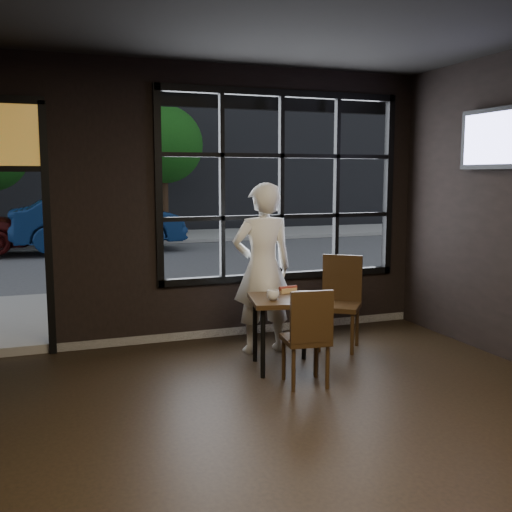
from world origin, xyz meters
name	(u,v)px	position (x,y,z in m)	size (l,w,h in m)	color
floor	(315,482)	(0.00, 0.00, -0.01)	(6.00, 7.00, 0.02)	black
window_frame	(281,186)	(1.20, 3.50, 1.80)	(3.06, 0.12, 2.28)	black
street_asphalt	(77,220)	(0.00, 24.00, -0.02)	(60.00, 41.00, 0.04)	#545456
building_across	(71,37)	(0.00, 23.00, 7.50)	(28.00, 12.00, 15.00)	#5B5956
cafe_table	(285,333)	(0.69, 2.15, 0.36)	(0.67, 0.67, 0.73)	black
chair_near	(305,336)	(0.68, 1.65, 0.46)	(0.40, 0.40, 0.92)	black
chair_window	(339,303)	(1.52, 2.57, 0.52)	(0.45, 0.45, 1.04)	black
man	(262,268)	(0.69, 2.78, 0.93)	(0.68, 0.44, 1.86)	silver
hotdog	(288,290)	(0.81, 2.37, 0.76)	(0.20, 0.08, 0.06)	tan
cup	(273,295)	(0.53, 2.08, 0.77)	(0.12, 0.12, 0.10)	silver
tv	(499,138)	(2.93, 1.80, 2.31)	(0.12, 1.08, 0.63)	black
navy_car	(99,221)	(-0.15, 12.26, 0.80)	(1.48, 4.24, 1.40)	#0A2048
tree_right	(164,145)	(2.16, 15.27, 2.86)	(2.38, 2.38, 4.06)	#332114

